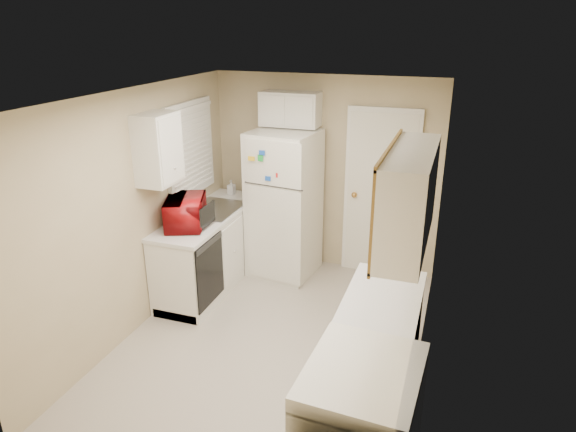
% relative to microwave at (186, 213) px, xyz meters
% --- Properties ---
extents(floor, '(3.80, 3.80, 0.00)m').
position_rel_microwave_xyz_m(floor, '(1.15, -0.48, -1.05)').
color(floor, beige).
rests_on(floor, ground).
extents(ceiling, '(3.80, 3.80, 0.00)m').
position_rel_microwave_xyz_m(ceiling, '(1.15, -0.48, 1.35)').
color(ceiling, white).
rests_on(ceiling, floor).
extents(wall_left, '(3.80, 3.80, 0.00)m').
position_rel_microwave_xyz_m(wall_left, '(-0.25, -0.48, 0.15)').
color(wall_left, tan).
rests_on(wall_left, floor).
extents(wall_right, '(3.80, 3.80, 0.00)m').
position_rel_microwave_xyz_m(wall_right, '(2.55, -0.48, 0.15)').
color(wall_right, tan).
rests_on(wall_right, floor).
extents(wall_back, '(2.80, 2.80, 0.00)m').
position_rel_microwave_xyz_m(wall_back, '(1.15, 1.42, 0.15)').
color(wall_back, tan).
rests_on(wall_back, floor).
extents(wall_front, '(2.80, 2.80, 0.00)m').
position_rel_microwave_xyz_m(wall_front, '(1.15, -2.38, 0.15)').
color(wall_front, tan).
rests_on(wall_front, floor).
extents(left_counter, '(0.60, 1.80, 0.90)m').
position_rel_microwave_xyz_m(left_counter, '(0.05, 0.42, -0.60)').
color(left_counter, silver).
rests_on(left_counter, floor).
extents(dishwasher, '(0.03, 0.58, 0.72)m').
position_rel_microwave_xyz_m(dishwasher, '(0.34, -0.18, -0.56)').
color(dishwasher, black).
rests_on(dishwasher, floor).
extents(sink, '(0.54, 0.74, 0.16)m').
position_rel_microwave_xyz_m(sink, '(0.05, 0.57, -0.19)').
color(sink, gray).
rests_on(sink, left_counter).
extents(microwave, '(0.65, 0.51, 0.38)m').
position_rel_microwave_xyz_m(microwave, '(0.00, 0.00, 0.00)').
color(microwave, maroon).
rests_on(microwave, left_counter).
extents(soap_bottle, '(0.09, 0.09, 0.19)m').
position_rel_microwave_xyz_m(soap_bottle, '(0.00, 1.15, -0.05)').
color(soap_bottle, silver).
rests_on(soap_bottle, left_counter).
extents(window_blinds, '(0.10, 0.98, 1.08)m').
position_rel_microwave_xyz_m(window_blinds, '(-0.21, 0.57, 0.55)').
color(window_blinds, silver).
rests_on(window_blinds, wall_left).
extents(upper_cabinet_left, '(0.30, 0.45, 0.70)m').
position_rel_microwave_xyz_m(upper_cabinet_left, '(-0.10, -0.26, 0.75)').
color(upper_cabinet_left, silver).
rests_on(upper_cabinet_left, wall_left).
extents(refrigerator, '(0.82, 0.80, 1.79)m').
position_rel_microwave_xyz_m(refrigerator, '(0.76, 1.02, -0.16)').
color(refrigerator, silver).
rests_on(refrigerator, floor).
extents(cabinet_over_fridge, '(0.70, 0.30, 0.40)m').
position_rel_microwave_xyz_m(cabinet_over_fridge, '(0.75, 1.27, 0.95)').
color(cabinet_over_fridge, silver).
rests_on(cabinet_over_fridge, wall_back).
extents(interior_door, '(0.86, 0.06, 2.08)m').
position_rel_microwave_xyz_m(interior_door, '(1.85, 1.38, -0.03)').
color(interior_door, silver).
rests_on(interior_door, floor).
extents(right_counter, '(0.60, 2.00, 0.90)m').
position_rel_microwave_xyz_m(right_counter, '(2.25, -1.28, -0.60)').
color(right_counter, silver).
rests_on(right_counter, floor).
extents(upper_cabinet_right, '(0.30, 1.20, 0.70)m').
position_rel_microwave_xyz_m(upper_cabinet_right, '(2.40, -0.98, 0.75)').
color(upper_cabinet_right, silver).
rests_on(upper_cabinet_right, wall_right).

